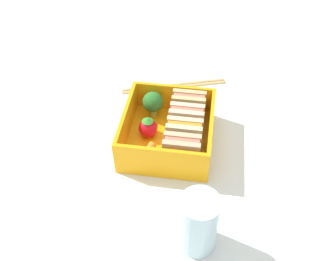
{
  "coord_description": "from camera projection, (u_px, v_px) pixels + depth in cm",
  "views": [
    {
      "loc": [
        43.26,
        6.2,
        46.12
      ],
      "look_at": [
        0.0,
        0.0,
        2.7
      ],
      "focal_mm": 40.0,
      "sensor_mm": 36.0,
      "label": 1
    }
  ],
  "objects": [
    {
      "name": "ground_plane",
      "position": [
        168.0,
        146.0,
        0.64
      ],
      "size": [
        120.0,
        120.0,
        2.0
      ],
      "primitive_type": "cube",
      "color": "silver"
    },
    {
      "name": "bento_tray",
      "position": [
        168.0,
        139.0,
        0.63
      ],
      "size": [
        15.59,
        14.46,
        1.2
      ],
      "primitive_type": "cube",
      "color": "#F89F10",
      "rests_on": "ground_plane"
    },
    {
      "name": "bento_rim",
      "position": [
        168.0,
        126.0,
        0.61
      ],
      "size": [
        15.59,
        14.46,
        5.0
      ],
      "color": "#F89F10",
      "rests_on": "bento_tray"
    },
    {
      "name": "sandwich_left",
      "position": [
        189.0,
        107.0,
        0.64
      ],
      "size": [
        2.75,
        5.7,
        5.25
      ],
      "color": "tan",
      "rests_on": "bento_tray"
    },
    {
      "name": "sandwich_center_left",
      "position": [
        187.0,
        120.0,
        0.62
      ],
      "size": [
        2.75,
        5.7,
        5.25
      ],
      "color": "beige",
      "rests_on": "bento_tray"
    },
    {
      "name": "sandwich_center",
      "position": [
        184.0,
        135.0,
        0.59
      ],
      "size": [
        2.75,
        5.7,
        5.25
      ],
      "color": "#D3BA89",
      "rests_on": "bento_tray"
    },
    {
      "name": "sandwich_center_right",
      "position": [
        182.0,
        151.0,
        0.57
      ],
      "size": [
        2.75,
        5.7,
        5.25
      ],
      "color": "tan",
      "rests_on": "bento_tray"
    },
    {
      "name": "broccoli_floret",
      "position": [
        153.0,
        102.0,
        0.64
      ],
      "size": [
        3.61,
        3.61,
        4.84
      ],
      "color": "#96C75E",
      "rests_on": "bento_tray"
    },
    {
      "name": "strawberry_far_left",
      "position": [
        148.0,
        127.0,
        0.62
      ],
      "size": [
        3.14,
        3.14,
        3.74
      ],
      "color": "red",
      "rests_on": "bento_tray"
    },
    {
      "name": "carrot_stick_far_left",
      "position": [
        148.0,
        153.0,
        0.59
      ],
      "size": [
        4.05,
        2.22,
        1.36
      ],
      "primitive_type": "cylinder",
      "rotation": [
        1.57,
        0.0,
        4.48
      ],
      "color": "orange",
      "rests_on": "bento_tray"
    },
    {
      "name": "chopstick_pair",
      "position": [
        174.0,
        85.0,
        0.74
      ],
      "size": [
        7.89,
        20.17,
        0.7
      ],
      "color": "tan",
      "rests_on": "ground_plane"
    },
    {
      "name": "drinking_glass",
      "position": [
        198.0,
        223.0,
        0.47
      ],
      "size": [
        5.08,
        5.08,
        9.29
      ],
      "primitive_type": "cylinder",
      "color": "silver",
      "rests_on": "ground_plane"
    }
  ]
}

